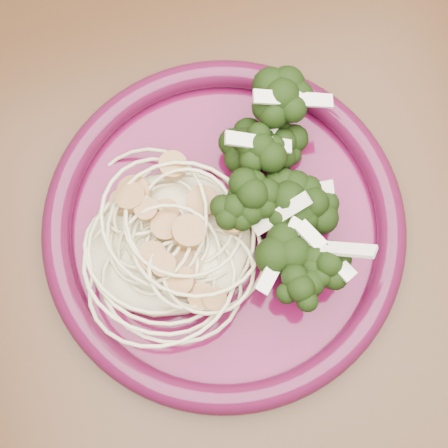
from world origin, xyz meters
TOP-DOWN VIEW (x-y plane):
  - dining_table at (0.00, 0.00)m, footprint 1.20×0.80m
  - dinner_plate at (-0.00, -0.01)m, footprint 0.32×0.32m
  - spaghetti_pile at (-0.05, -0.01)m, footprint 0.15×0.13m
  - scallop_cluster at (-0.05, -0.01)m, footprint 0.14×0.14m
  - broccoli_pile at (0.05, -0.01)m, footprint 0.10×0.17m
  - onion_garnish at (0.05, -0.01)m, footprint 0.07×0.11m

SIDE VIEW (x-z plane):
  - dining_table at x=0.00m, z-range 0.28..1.03m
  - dinner_plate at x=0.00m, z-range 0.75..0.77m
  - spaghetti_pile at x=-0.05m, z-range 0.76..0.79m
  - broccoli_pile at x=0.05m, z-range 0.76..0.81m
  - scallop_cluster at x=-0.05m, z-range 0.79..0.83m
  - onion_garnish at x=0.05m, z-range 0.79..0.85m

